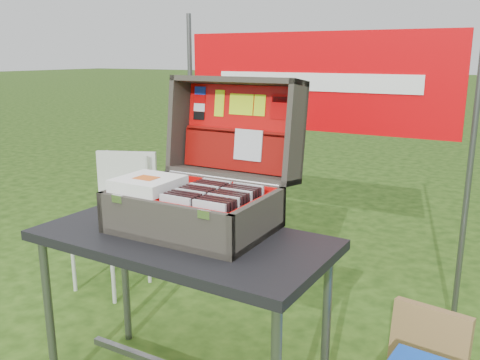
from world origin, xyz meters
The scene contains 88 objects.
table centered at (-0.08, -0.09, 0.37)m, with size 1.20×0.60×0.75m, color black, non-canonical shape.
table_top centered at (-0.08, -0.09, 0.73)m, with size 1.20×0.60×0.04m, color black.
table_leg_fl centered at (-0.62, -0.32, 0.35)m, with size 0.04×0.04×0.71m, color #59595B.
table_leg_bl centered at (-0.62, 0.15, 0.35)m, with size 0.04×0.04×0.71m, color #59595B.
table_leg_br centered at (0.46, 0.15, 0.35)m, with size 0.04×0.04×0.71m, color #59595B.
suitcase centered at (-0.08, 0.06, 1.05)m, with size 0.63×0.61×0.60m, color #504A3E, non-canonical shape.
suitcase_base_bottom centered at (-0.08, 0.00, 0.76)m, with size 0.63×0.45×0.02m, color #504A3E.
suitcase_base_wall_front centered at (-0.08, -0.21, 0.83)m, with size 0.63×0.02×0.17m, color #504A3E.
suitcase_base_wall_back centered at (-0.08, 0.21, 0.83)m, with size 0.63×0.02×0.17m, color #504A3E.
suitcase_base_wall_left centered at (-0.38, 0.00, 0.83)m, with size 0.02×0.45×0.17m, color #504A3E.
suitcase_base_wall_right centered at (0.22, 0.00, 0.83)m, with size 0.02×0.45×0.17m, color #504A3E.
suitcase_liner_floor centered at (-0.08, 0.00, 0.77)m, with size 0.58×0.40×0.01m, color #C30E00.
suitcase_latch_left centered at (-0.28, -0.22, 0.91)m, with size 0.05×0.01×0.03m, color silver.
suitcase_latch_right centered at (0.12, -0.22, 0.91)m, with size 0.05×0.01×0.03m, color silver.
suitcase_hinge centered at (-0.08, 0.22, 0.92)m, with size 0.02×0.02×0.56m, color silver.
suitcase_lid_back centered at (-0.08, 0.41, 1.12)m, with size 0.63×0.45×0.02m, color #504A3E.
suitcase_lid_rim_far centered at (-0.08, 0.36, 1.34)m, with size 0.63×0.02×0.17m, color #504A3E.
suitcase_lid_rim_near centered at (-0.08, 0.31, 0.92)m, with size 0.63×0.02×0.17m, color #504A3E.
suitcase_lid_rim_left centered at (-0.38, 0.34, 1.13)m, with size 0.02×0.45×0.17m, color #504A3E.
suitcase_lid_rim_right centered at (0.22, 0.34, 1.13)m, with size 0.02×0.45×0.17m, color #504A3E.
suitcase_lid_liner centered at (-0.08, 0.39, 1.12)m, with size 0.57×0.39×0.01m, color #C30E00.
suitcase_liner_wall_front centered at (-0.08, -0.20, 0.84)m, with size 0.58×0.01×0.14m, color #C30E00.
suitcase_liner_wall_back centered at (-0.08, 0.20, 0.84)m, with size 0.58×0.01×0.14m, color #C30E00.
suitcase_liner_wall_left centered at (-0.36, 0.00, 0.84)m, with size 0.01×0.40×0.14m, color #C30E00.
suitcase_liner_wall_right centered at (0.21, 0.00, 0.84)m, with size 0.01×0.40×0.14m, color #C30E00.
suitcase_lid_pocket centered at (-0.08, 0.36, 1.02)m, with size 0.56×0.18×0.03m, color maroon.
suitcase_pocket_edge centered at (-0.08, 0.36, 1.11)m, with size 0.55×0.02×0.02m, color maroon.
suitcase_pocket_cd centered at (-0.01, 0.35, 1.05)m, with size 0.14×0.14×0.01m, color silver.
lid_sticker_cc_a centered at (-0.31, 0.41, 1.28)m, with size 0.06×0.04×0.00m, color #1933B2.
lid_sticker_cc_b centered at (-0.31, 0.40, 1.24)m, with size 0.06×0.04×0.00m, color #B90405.
lid_sticker_cc_c centered at (-0.31, 0.40, 1.20)m, with size 0.06×0.04×0.00m, color white.
lid_sticker_cc_d centered at (-0.31, 0.39, 1.16)m, with size 0.06×0.04×0.00m, color black.
lid_card_neon_tall centered at (-0.20, 0.40, 1.23)m, with size 0.05×0.12×0.00m, color #C5EF16.
lid_card_neon_main centered at (-0.08, 0.40, 1.23)m, with size 0.12×0.10×0.00m, color #C5EF16.
lid_card_neon_small centered at (0.02, 0.40, 1.23)m, with size 0.06×0.10×0.00m, color #C5EF16.
lid_sticker_band centered at (0.13, 0.40, 1.23)m, with size 0.11×0.11×0.00m, color #B90405.
lid_sticker_band_bar centered at (0.13, 0.40, 1.26)m, with size 0.10×0.02×0.00m, color black.
cd_left_0 centered at (-0.04, -0.17, 0.86)m, with size 0.14×0.01×0.16m, color silver.
cd_left_1 centered at (-0.04, -0.15, 0.86)m, with size 0.14×0.01×0.16m, color black.
cd_left_2 centered at (-0.04, -0.13, 0.86)m, with size 0.14×0.01×0.16m, color black.
cd_left_3 centered at (-0.04, -0.10, 0.86)m, with size 0.14×0.01×0.16m, color black.
cd_left_4 centered at (-0.04, -0.08, 0.86)m, with size 0.14×0.01×0.16m, color silver.
cd_left_5 centered at (-0.04, -0.05, 0.86)m, with size 0.14×0.01×0.16m, color black.
cd_left_6 centered at (-0.04, -0.03, 0.86)m, with size 0.14×0.01×0.16m, color black.
cd_left_7 centered at (-0.04, 0.00, 0.86)m, with size 0.14×0.01×0.16m, color black.
cd_left_8 centered at (-0.04, 0.02, 0.86)m, with size 0.14×0.01×0.16m, color silver.
cd_left_9 centered at (-0.04, 0.05, 0.86)m, with size 0.14×0.01×0.16m, color black.
cd_left_10 centered at (-0.04, 0.07, 0.86)m, with size 0.14×0.01×0.16m, color black.
cd_left_11 centered at (-0.04, 0.10, 0.86)m, with size 0.14×0.01×0.16m, color black.
cd_left_12 centered at (-0.04, 0.12, 0.86)m, with size 0.14×0.01×0.16m, color silver.
cd_right_0 centered at (0.11, -0.17, 0.86)m, with size 0.14×0.01×0.16m, color silver.
cd_right_1 centered at (0.11, -0.15, 0.86)m, with size 0.14×0.01×0.16m, color black.
cd_right_2 centered at (0.11, -0.13, 0.86)m, with size 0.14×0.01×0.16m, color black.
cd_right_3 centered at (0.11, -0.10, 0.86)m, with size 0.14×0.01×0.16m, color black.
cd_right_4 centered at (0.11, -0.08, 0.86)m, with size 0.14×0.01×0.16m, color silver.
cd_right_5 centered at (0.11, -0.05, 0.86)m, with size 0.14×0.01×0.16m, color black.
cd_right_6 centered at (0.11, -0.03, 0.86)m, with size 0.14×0.01×0.16m, color black.
cd_right_7 centered at (0.11, 0.00, 0.86)m, with size 0.14×0.01×0.16m, color black.
cd_right_8 centered at (0.11, 0.02, 0.86)m, with size 0.14×0.01×0.16m, color silver.
cd_right_9 centered at (0.11, 0.05, 0.86)m, with size 0.14×0.01×0.16m, color black.
cd_right_10 centered at (0.11, 0.07, 0.86)m, with size 0.14×0.01×0.16m, color black.
cd_right_11 centered at (0.11, 0.10, 0.86)m, with size 0.14×0.01×0.16m, color black.
cd_right_12 centered at (0.11, 0.12, 0.86)m, with size 0.14×0.01×0.16m, color silver.
songbook_0 centered at (-0.24, -0.08, 0.92)m, with size 0.23×0.23×0.01m, color white.
songbook_1 centered at (-0.24, -0.08, 0.92)m, with size 0.23×0.23×0.01m, color white.
songbook_2 centered at (-0.24, -0.08, 0.93)m, with size 0.23×0.23×0.01m, color white.
songbook_3 centered at (-0.24, -0.08, 0.93)m, with size 0.23×0.23×0.01m, color white.
songbook_4 centered at (-0.24, -0.08, 0.94)m, with size 0.23×0.23×0.01m, color white.
songbook_5 centered at (-0.24, -0.08, 0.94)m, with size 0.23×0.23×0.01m, color white.
songbook_6 centered at (-0.24, -0.08, 0.95)m, with size 0.23×0.23×0.01m, color white.
songbook_7 centered at (-0.24, -0.08, 0.95)m, with size 0.23×0.23×0.01m, color white.
songbook_8 centered at (-0.24, -0.08, 0.96)m, with size 0.23×0.23×0.01m, color white.
songbook_9 centered at (-0.24, -0.08, 0.96)m, with size 0.23×0.23×0.01m, color white.
songbook_graphic centered at (-0.24, -0.09, 0.97)m, with size 0.09×0.07×0.00m, color #D85919.
chair centered at (-1.12, 0.58, 0.43)m, with size 0.39×0.43×0.85m, color silver, non-canonical shape.
chair_seat centered at (-1.12, 0.58, 0.44)m, with size 0.39×0.39×0.03m, color silver.
chair_backrest centered at (-1.12, 0.76, 0.65)m, with size 0.39×0.03×0.41m, color silver.
chair_leg_fl centered at (-1.29, 0.41, 0.22)m, with size 0.02×0.02×0.44m, color silver.
chair_leg_fr centered at (-0.96, 0.41, 0.22)m, with size 0.02×0.02×0.44m, color silver.
chair_leg_bl centered at (-1.29, 0.74, 0.22)m, with size 0.02×0.02×0.44m, color silver.
chair_leg_br centered at (-0.96, 0.74, 0.22)m, with size 0.02×0.02×0.44m, color silver.
chair_upright_left centered at (-1.29, 0.76, 0.64)m, with size 0.02×0.02×0.41m, color silver.
chair_upright_right centered at (-0.96, 0.76, 0.64)m, with size 0.02×0.02×0.41m, color silver.
cardboard_box centered at (0.81, 0.54, 0.18)m, with size 0.34×0.05×0.36m, color olive.
banner_post_left centered at (-0.85, 1.10, 0.85)m, with size 0.03×0.03×1.70m, color #59595B.
banner_post_right centered at (0.85, 1.10, 0.85)m, with size 0.03×0.03×1.70m, color #59595B.
banner centered at (0.00, 1.09, 1.30)m, with size 1.60×0.01×0.55m, color #CC0207.
banner_text centered at (0.00, 1.08, 1.30)m, with size 1.20×0.00×0.10m, color white.
Camera 1 is at (1.07, -1.64, 1.45)m, focal length 38.00 mm.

